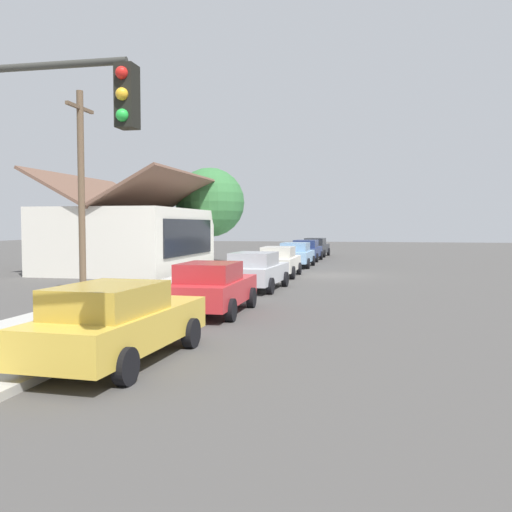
% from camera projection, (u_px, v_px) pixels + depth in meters
% --- Properties ---
extents(ground_plane, '(120.00, 120.00, 0.00)m').
position_uv_depth(ground_plane, '(333.00, 275.00, 30.25)').
color(ground_plane, '#4C4947').
extents(sidewalk_curb, '(60.00, 4.20, 0.16)m').
position_uv_depth(sidewalk_curb, '(233.00, 272.00, 31.39)').
color(sidewalk_curb, '#B2AFA8').
rests_on(sidewalk_curb, ground).
extents(car_mustard, '(4.96, 2.20, 1.59)m').
position_uv_depth(car_mustard, '(118.00, 322.00, 11.01)').
color(car_mustard, gold).
rests_on(car_mustard, ground).
extents(car_cherry, '(4.45, 2.03, 1.59)m').
position_uv_depth(car_cherry, '(212.00, 287.00, 17.11)').
color(car_cherry, red).
rests_on(car_cherry, ground).
extents(car_silver, '(4.66, 2.25, 1.59)m').
position_uv_depth(car_silver, '(256.00, 270.00, 23.36)').
color(car_silver, silver).
rests_on(car_silver, ground).
extents(car_ivory, '(4.37, 2.00, 1.59)m').
position_uv_depth(car_ivory, '(279.00, 261.00, 29.32)').
color(car_ivory, silver).
rests_on(car_ivory, ground).
extents(car_skyblue, '(4.55, 2.12, 1.59)m').
position_uv_depth(car_skyblue, '(296.00, 254.00, 36.00)').
color(car_skyblue, '#8CB7E0').
rests_on(car_skyblue, ground).
extents(car_navy, '(4.88, 2.14, 1.59)m').
position_uv_depth(car_navy, '(307.00, 250.00, 42.16)').
color(car_navy, navy).
rests_on(car_navy, ground).
extents(car_charcoal, '(4.89, 2.17, 1.59)m').
position_uv_depth(car_charcoal, '(316.00, 247.00, 48.10)').
color(car_charcoal, '#2D3035').
rests_on(car_charcoal, ground).
extents(storefront_building, '(10.91, 7.63, 5.74)m').
position_uv_depth(storefront_building, '(130.00, 237.00, 33.12)').
color(storefront_building, silver).
rests_on(storefront_building, ground).
extents(shade_tree, '(4.82, 4.82, 6.70)m').
position_uv_depth(shade_tree, '(210.00, 203.00, 39.01)').
color(shade_tree, brown).
rests_on(shade_tree, ground).
extents(traffic_light_main, '(0.37, 2.79, 5.20)m').
position_uv_depth(traffic_light_main, '(20.00, 167.00, 7.43)').
color(traffic_light_main, '#383833').
rests_on(traffic_light_main, ground).
extents(utility_pole_wooden, '(1.80, 0.24, 7.50)m').
position_uv_depth(utility_pole_wooden, '(81.00, 191.00, 20.09)').
color(utility_pole_wooden, brown).
rests_on(utility_pole_wooden, ground).
extents(fire_hydrant_red, '(0.22, 0.22, 0.71)m').
position_uv_depth(fire_hydrant_red, '(264.00, 262.00, 33.20)').
color(fire_hydrant_red, red).
rests_on(fire_hydrant_red, sidewalk_curb).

